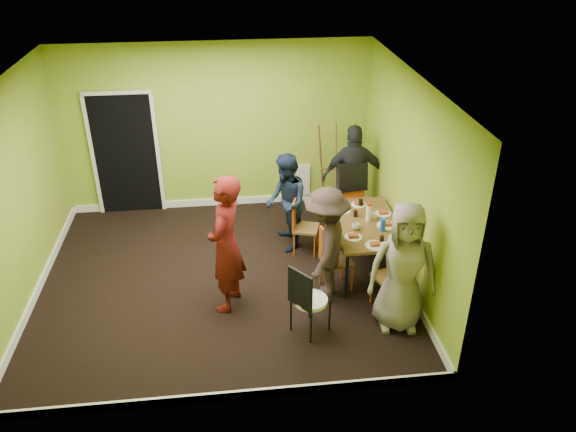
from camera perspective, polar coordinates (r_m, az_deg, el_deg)
name	(u,v)px	position (r m, az deg, el deg)	size (l,w,h in m)	color
ground	(224,278)	(7.97, -6.55, -6.30)	(5.00, 5.00, 0.00)	black
room_walls	(218,215)	(7.49, -7.16, 0.07)	(5.04, 4.54, 2.82)	#88A92B
dining_table	(365,226)	(7.84, 7.84, -1.01)	(0.90, 1.50, 0.75)	black
chair_left_far	(301,223)	(8.27, 1.35, -0.70)	(0.45, 0.45, 0.87)	orange
chair_left_near	(332,256)	(7.47, 4.49, -4.11)	(0.46, 0.46, 0.91)	orange
chair_back_end	(353,185)	(8.75, 6.60, 3.19)	(0.53, 0.60, 1.13)	orange
chair_front_end	(396,275)	(7.17, 10.89, -5.91)	(0.51, 0.51, 0.96)	orange
chair_bentwood	(307,298)	(6.70, 1.93, -8.29)	(0.52, 0.52, 0.95)	black
easel	(334,167)	(9.39, 4.70, 4.98)	(0.63, 0.59, 1.57)	brown
plate_near_left	(343,210)	(8.07, 5.61, 0.57)	(0.23, 0.23, 0.01)	white
plate_near_right	(353,237)	(7.44, 6.63, -2.15)	(0.23, 0.23, 0.01)	white
plate_far_back	(359,204)	(8.26, 7.21, 1.18)	(0.22, 0.22, 0.01)	white
plate_far_front	(375,245)	(7.30, 8.84, -2.98)	(0.25, 0.25, 0.01)	white
plate_wall_back	(383,214)	(8.06, 9.63, 0.23)	(0.23, 0.23, 0.01)	white
plate_wall_front	(387,225)	(7.78, 9.99, -0.95)	(0.27, 0.27, 0.01)	white
thermos	(369,213)	(7.81, 8.18, 0.31)	(0.07, 0.07, 0.24)	white
blue_bottle	(383,225)	(7.61, 9.61, -0.89)	(0.07, 0.07, 0.18)	blue
orange_bottle	(356,213)	(7.95, 6.89, 0.31)	(0.04, 0.04, 0.09)	orange
glass_mid	(355,214)	(7.93, 6.87, 0.24)	(0.06, 0.06, 0.09)	black
glass_back	(361,203)	(8.21, 7.40, 1.33)	(0.06, 0.06, 0.11)	black
glass_front	(382,239)	(7.38, 9.51, -2.32)	(0.06, 0.06, 0.09)	black
cup_a	(356,226)	(7.61, 6.89, -1.06)	(0.11, 0.11, 0.09)	white
cup_b	(374,216)	(7.90, 8.74, 0.00)	(0.10, 0.10, 0.09)	white
person_standing	(226,244)	(6.97, -6.33, -2.89)	(0.67, 0.44, 1.84)	#54100E
person_left_far	(286,203)	(8.27, -0.19, 1.36)	(0.73, 0.57, 1.49)	#141E34
person_left_near	(326,245)	(7.16, 3.87, -3.01)	(1.02, 0.59, 1.58)	#2E211F
person_back_end	(353,176)	(8.92, 6.66, 4.01)	(0.99, 0.41, 1.69)	black
person_front_end	(403,268)	(6.78, 11.61, -5.18)	(0.82, 0.53, 1.68)	gray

